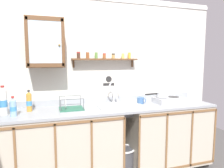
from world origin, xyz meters
The scene contains 17 objects.
back_wall centered at (0.00, 0.66, 1.24)m, with size 3.60×0.07×2.46m.
lower_cabinet_run centered at (-0.68, 0.32, 0.46)m, with size 1.62×0.64×0.92m.
lower_cabinet_run_right centered at (0.90, 0.32, 0.46)m, with size 1.19×0.64×0.92m.
countertop centered at (0.00, 0.32, 0.94)m, with size 2.96×0.66×0.03m, color #9EA3A8.
backsplash centered at (0.00, 0.63, 0.99)m, with size 2.96×0.02×0.08m, color #9EA3A8.
sink centered at (0.18, 0.36, 0.93)m, with size 0.60×0.42×0.46m.
hot_plate_stove centered at (0.91, 0.31, 0.99)m, with size 0.40×0.29×0.08m.
saucepan centered at (0.81, 0.33, 1.08)m, with size 0.37×0.18×0.07m.
bottle_water_blue_0 centered at (-1.11, 0.21, 1.05)m, with size 0.07×0.07×0.22m.
bottle_opaque_white_1 centered at (-1.22, 0.30, 1.10)m, with size 0.08×0.08×0.33m.
bottle_juice_amber_2 centered at (-0.96, 0.39, 1.07)m, with size 0.06×0.06×0.26m.
dish_rack centered at (-0.48, 0.35, 0.97)m, with size 0.30×0.27×0.16m.
mug centered at (0.50, 0.38, 1.00)m, with size 0.11×0.12×0.10m.
wall_cabinet centered at (-0.75, 0.48, 1.77)m, with size 0.44×0.33×0.59m.
spice_shelf centered at (0.03, 0.57, 1.59)m, with size 0.93×0.14×0.23m.
warning_sign centered at (0.11, 0.63, 1.26)m, with size 0.20×0.01×0.22m.
trash_bin centered at (0.22, 0.26, 0.20)m, with size 0.30×0.30×0.39m.
Camera 1 is at (-0.74, -2.19, 1.56)m, focal length 32.62 mm.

